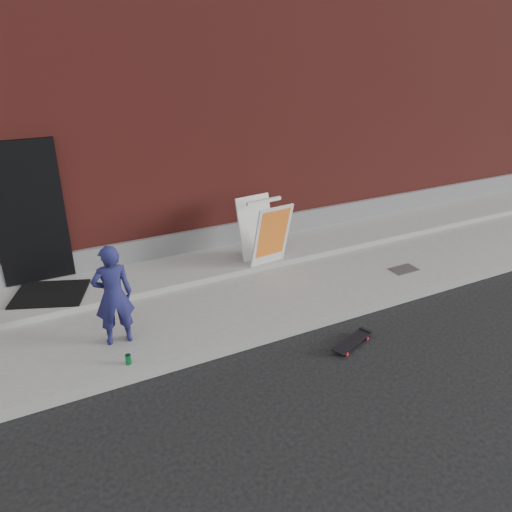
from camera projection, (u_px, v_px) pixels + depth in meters
ground at (269, 343)px, 6.91m from camera, size 80.00×80.00×0.00m
sidewalk at (225, 293)px, 8.10m from camera, size 20.00×3.00×0.15m
apron at (204, 265)px, 8.78m from camera, size 20.00×1.20×0.10m
building at (125, 101)px, 11.56m from camera, size 20.00×8.10×5.00m
child at (113, 295)px, 6.42m from camera, size 0.53×0.37×1.39m
skateboard at (352, 341)px, 6.84m from camera, size 0.75×0.42×0.08m
pizza_sign at (265, 231)px, 8.59m from camera, size 0.75×0.86×1.12m
soda_can at (128, 359)px, 6.21m from camera, size 0.09×0.09×0.13m
doormat at (50, 294)px, 7.67m from camera, size 1.28×1.17×0.03m
utility_plate at (404, 269)px, 8.71m from camera, size 0.47×0.30×0.01m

